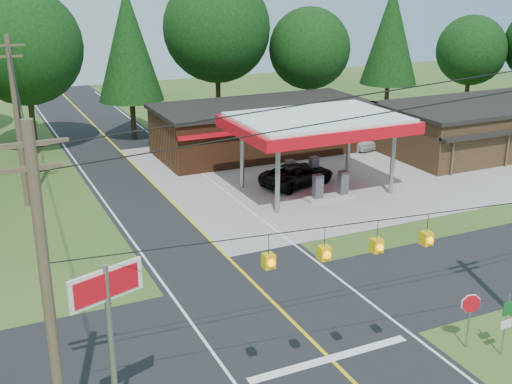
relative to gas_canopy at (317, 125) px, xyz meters
name	(u,v)px	position (x,y,z in m)	size (l,w,h in m)	color
ground	(284,314)	(-9.00, -13.00, -4.27)	(120.00, 120.00, 0.00)	#2D4E1B
main_highway	(284,313)	(-9.00, -13.00, -4.26)	(8.00, 120.00, 0.02)	black
cross_road	(284,313)	(-9.00, -13.00, -4.25)	(70.00, 7.00, 0.02)	black
lane_center_yellow	(284,313)	(-9.00, -13.00, -4.24)	(0.15, 110.00, 0.00)	yellow
gas_canopy	(317,125)	(0.00, 0.00, 0.00)	(10.60, 7.40, 4.88)	gray
convenience_store	(262,128)	(1.00, 9.98, -2.35)	(16.40, 7.55, 3.80)	#4F2916
strip_building	(506,124)	(19.00, 2.98, -2.35)	(20.40, 8.75, 3.80)	#352315
utility_pole_near_left	(48,303)	(-18.50, -18.00, 0.93)	(1.80, 0.30, 10.00)	#473828
utility_pole_far_left	(17,120)	(-17.00, 5.00, 0.93)	(1.80, 0.30, 10.00)	#473828
utility_pole_north	(15,82)	(-15.50, 22.00, 0.48)	(0.30, 0.30, 9.50)	#473828
overhead_beacons	(352,227)	(-10.00, -19.00, 1.95)	(17.04, 2.04, 1.03)	black
treeline_backdrop	(137,59)	(-8.18, 11.01, 3.22)	(70.27, 51.59, 13.30)	#332316
suv_car	(297,174)	(-0.50, 1.50, -3.53)	(5.28, 5.28, 1.47)	black
sedan_car	(352,139)	(8.00, 8.00, -3.56)	(4.17, 4.17, 1.42)	silver
big_stop_sign	(109,320)	(-17.00, -18.01, 0.07)	(2.11, 0.81, 5.96)	gray
octagonal_stop_sign	(471,308)	(-4.01, -18.07, -2.62)	(0.74, 0.30, 2.22)	gray
route_sign_post	(507,319)	(-3.20, -19.02, -2.77)	(0.51, 0.09, 2.49)	gray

